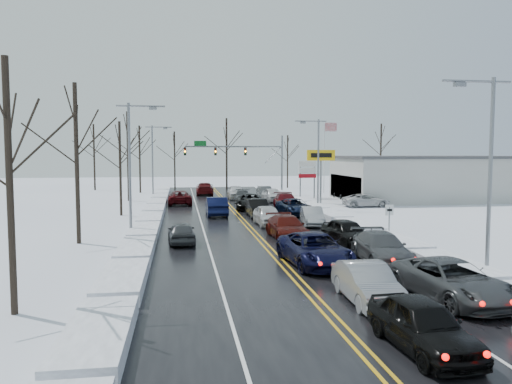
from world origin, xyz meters
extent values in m
plane|color=white|center=(0.00, 0.00, 0.00)|extent=(160.00, 160.00, 0.00)
cube|color=black|center=(0.00, 2.00, 0.01)|extent=(14.00, 84.00, 0.01)
cube|color=white|center=(-7.60, 2.00, 0.00)|extent=(1.87, 72.00, 0.63)
cube|color=white|center=(7.60, 2.00, 0.00)|extent=(1.87, 72.00, 0.63)
cylinder|color=slate|center=(8.50, 28.00, 4.00)|extent=(0.24, 0.24, 8.00)
cylinder|color=slate|center=(2.00, 28.00, 6.50)|extent=(13.00, 0.18, 0.18)
cylinder|color=slate|center=(7.30, 28.00, 5.40)|extent=(2.33, 0.10, 2.33)
cube|color=#0C591E|center=(-2.50, 28.00, 6.90)|extent=(1.60, 0.08, 0.70)
cube|color=black|center=(3.50, 28.00, 5.85)|extent=(0.32, 0.25, 1.05)
sphere|color=#3F0705|center=(3.50, 27.84, 6.15)|extent=(0.20, 0.20, 0.20)
sphere|color=orange|center=(3.50, 27.84, 5.85)|extent=(0.22, 0.22, 0.22)
sphere|color=black|center=(3.50, 27.84, 5.55)|extent=(0.20, 0.20, 0.20)
cube|color=black|center=(-0.50, 28.00, 5.85)|extent=(0.32, 0.25, 1.05)
sphere|color=#3F0705|center=(-0.50, 27.84, 6.15)|extent=(0.20, 0.20, 0.20)
sphere|color=orange|center=(-0.50, 27.84, 5.85)|extent=(0.22, 0.22, 0.22)
sphere|color=black|center=(-0.50, 27.84, 5.55)|extent=(0.20, 0.20, 0.20)
cube|color=black|center=(-4.50, 28.00, 5.85)|extent=(0.32, 0.25, 1.05)
sphere|color=#3F0705|center=(-4.50, 27.84, 6.15)|extent=(0.20, 0.20, 0.20)
sphere|color=orange|center=(-4.50, 27.84, 5.85)|extent=(0.22, 0.22, 0.22)
sphere|color=black|center=(-4.50, 27.84, 5.55)|extent=(0.20, 0.20, 0.20)
cylinder|color=slate|center=(10.50, 16.00, 2.80)|extent=(0.20, 0.20, 5.60)
cube|color=yellow|center=(10.50, 16.00, 5.40)|extent=(3.20, 0.30, 1.20)
cube|color=black|center=(10.50, 15.83, 5.40)|extent=(2.40, 0.04, 0.50)
cylinder|color=slate|center=(9.60, 22.00, 2.00)|extent=(0.16, 0.16, 4.00)
cylinder|color=slate|center=(11.40, 22.00, 2.00)|extent=(0.16, 0.16, 4.00)
cube|color=white|center=(10.50, 22.00, 4.30)|extent=(2.20, 0.22, 0.70)
cube|color=white|center=(10.50, 22.00, 3.50)|extent=(2.20, 0.22, 0.70)
cube|color=#A00C16|center=(10.50, 22.00, 2.80)|extent=(2.20, 0.22, 0.50)
cylinder|color=slate|center=(8.20, -8.00, 1.10)|extent=(0.08, 0.08, 2.20)
cube|color=white|center=(8.20, -8.00, 2.00)|extent=(0.55, 0.05, 0.70)
cube|color=black|center=(8.20, -8.04, 2.00)|extent=(0.35, 0.02, 0.15)
cylinder|color=silver|center=(15.00, 30.00, 5.00)|extent=(0.14, 0.14, 10.00)
cube|color=beige|center=(24.00, 18.00, 2.50)|extent=(20.00, 12.00, 5.00)
cube|color=#262628|center=(14.05, 18.00, 1.60)|extent=(0.10, 11.00, 2.80)
cube|color=#3F3F42|center=(24.00, 18.00, 5.15)|extent=(20.40, 12.40, 0.30)
cylinder|color=slate|center=(8.50, -18.00, 4.50)|extent=(0.18, 0.18, 9.00)
cylinder|color=slate|center=(7.70, -18.00, 8.80)|extent=(3.20, 0.12, 0.12)
cube|color=slate|center=(6.90, -18.00, 8.65)|extent=(0.50, 0.25, 0.18)
cylinder|color=slate|center=(8.50, 10.00, 4.50)|extent=(0.18, 0.18, 9.00)
cylinder|color=slate|center=(7.70, 10.00, 8.80)|extent=(3.20, 0.12, 0.12)
cube|color=slate|center=(6.90, 10.00, 8.65)|extent=(0.50, 0.25, 0.18)
cylinder|color=slate|center=(-8.50, -4.00, 4.50)|extent=(0.18, 0.18, 9.00)
cylinder|color=slate|center=(-7.70, -4.00, 8.80)|extent=(3.20, 0.12, 0.12)
cube|color=slate|center=(-6.90, -4.00, 8.65)|extent=(0.50, 0.25, 0.18)
cylinder|color=slate|center=(-8.50, 24.00, 4.50)|extent=(0.18, 0.18, 9.00)
cylinder|color=slate|center=(-7.70, 24.00, 8.80)|extent=(3.20, 0.12, 0.12)
cube|color=slate|center=(-6.90, 24.00, 8.65)|extent=(0.50, 0.25, 0.18)
cylinder|color=#2D231C|center=(-11.00, -20.00, 4.50)|extent=(0.24, 0.24, 9.00)
cylinder|color=#2D231C|center=(-11.50, -6.00, 5.00)|extent=(0.27, 0.27, 10.00)
cylinder|color=#2D231C|center=(-10.50, 8.00, 4.25)|extent=(0.23, 0.23, 8.50)
cylinder|color=#2D231C|center=(-11.20, 22.00, 5.25)|extent=(0.28, 0.28, 10.50)
cylinder|color=#2D231C|center=(-10.80, 34.00, 4.75)|extent=(0.25, 0.25, 9.50)
cylinder|color=#2D231C|center=(-18.00, 40.00, 5.00)|extent=(0.27, 0.27, 10.00)
cylinder|color=#2D231C|center=(-6.00, 41.00, 4.50)|extent=(0.24, 0.24, 9.00)
cylinder|color=#2D231C|center=(2.00, 39.00, 5.50)|extent=(0.29, 0.29, 11.00)
cylinder|color=#2D231C|center=(12.00, 40.50, 4.25)|extent=(0.23, 0.23, 8.50)
cylinder|color=#2D231C|center=(28.00, 41.00, 5.25)|extent=(0.28, 0.28, 10.50)
imported|color=black|center=(1.73, -25.20, 0.00)|extent=(2.04, 4.55, 1.52)
imported|color=gray|center=(1.84, -20.56, 0.00)|extent=(1.69, 4.56, 1.49)
imported|color=black|center=(1.56, -14.17, 0.00)|extent=(3.12, 6.01, 1.62)
imported|color=#450D09|center=(1.83, -6.18, 0.00)|extent=(2.30, 5.26, 1.51)
imported|color=silver|center=(1.62, -0.05, 0.00)|extent=(2.03, 4.66, 1.56)
imported|color=black|center=(1.60, 5.02, 0.00)|extent=(1.72, 4.79, 1.57)
imported|color=black|center=(1.71, 11.14, 0.00)|extent=(3.30, 5.86, 1.55)
imported|color=#3A3D3F|center=(1.92, 18.33, 0.00)|extent=(2.52, 4.98, 1.38)
imported|color=silver|center=(1.59, 22.14, 0.00)|extent=(2.11, 5.05, 1.71)
imported|color=#404345|center=(5.18, -20.80, 0.00)|extent=(3.21, 5.88, 1.56)
imported|color=#434548|center=(5.12, -14.12, 0.00)|extent=(2.57, 5.51, 1.56)
imported|color=black|center=(5.06, -8.85, 0.00)|extent=(2.44, 4.83, 1.58)
imported|color=#929499|center=(5.05, -0.65, 0.00)|extent=(2.10, 4.54, 1.44)
imported|color=black|center=(5.19, 5.95, 0.00)|extent=(2.93, 5.50, 1.47)
imported|color=#4B0A10|center=(5.34, 10.66, 0.00)|extent=(2.70, 5.64, 1.59)
imported|color=silver|center=(5.44, 18.39, 0.00)|extent=(2.17, 4.81, 1.60)
imported|color=#404345|center=(5.37, 23.37, 0.00)|extent=(1.60, 4.42, 1.45)
imported|color=#0B1033|center=(-1.94, 6.54, 0.00)|extent=(1.81, 5.18, 1.71)
imported|color=#46090D|center=(-5.23, 16.87, 0.00)|extent=(2.62, 5.57, 1.54)
imported|color=#4E0A0C|center=(-1.90, 29.19, 0.00)|extent=(2.51, 5.77, 1.65)
imported|color=#3C3E41|center=(-5.10, -6.99, 0.00)|extent=(1.82, 4.12, 1.38)
imported|color=silver|center=(14.19, 11.54, 0.00)|extent=(4.96, 2.32, 1.37)
imported|color=#3D3F42|center=(16.88, 14.94, 0.00)|extent=(2.73, 5.92, 1.68)
imported|color=black|center=(14.84, 20.65, 0.00)|extent=(1.75, 4.33, 1.47)
camera|label=1|loc=(-5.14, -38.34, 5.71)|focal=35.00mm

